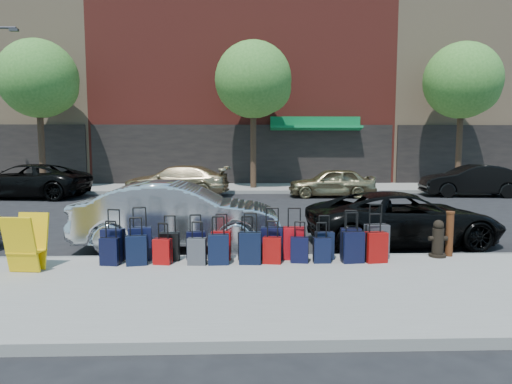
{
  "coord_description": "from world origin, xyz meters",
  "views": [
    {
      "loc": [
        -0.08,
        -13.5,
        2.41
      ],
      "look_at": [
        0.29,
        -1.5,
        1.11
      ],
      "focal_mm": 32.0,
      "sensor_mm": 36.0,
      "label": 1
    }
  ],
  "objects_px": {
    "tree_left": "(41,81)",
    "tree_right": "(465,83)",
    "car_far_1": "(176,181)",
    "tree_center": "(256,82)",
    "fire_hydrant": "(438,240)",
    "car_far_0": "(26,181)",
    "car_far_3": "(471,181)",
    "suitcase_front_5": "(247,246)",
    "bollard": "(450,233)",
    "car_near_2": "(403,218)",
    "car_far_2": "(332,182)",
    "car_near_1": "(179,215)",
    "display_rack": "(26,243)"
  },
  "relations": [
    {
      "from": "tree_left",
      "to": "tree_right",
      "type": "height_order",
      "value": "same"
    },
    {
      "from": "car_far_1",
      "to": "tree_center",
      "type": "bearing_deg",
      "value": 129.16
    },
    {
      "from": "fire_hydrant",
      "to": "car_far_0",
      "type": "height_order",
      "value": "car_far_0"
    },
    {
      "from": "tree_left",
      "to": "car_far_3",
      "type": "xyz_separation_m",
      "value": [
        20.11,
        -2.87,
        -4.7
      ]
    },
    {
      "from": "car_far_0",
      "to": "car_far_3",
      "type": "relative_size",
      "value": 1.24
    },
    {
      "from": "tree_center",
      "to": "car_far_3",
      "type": "relative_size",
      "value": 1.68
    },
    {
      "from": "suitcase_front_5",
      "to": "car_far_1",
      "type": "xyz_separation_m",
      "value": [
        -3.08,
        11.91,
        0.28
      ]
    },
    {
      "from": "fire_hydrant",
      "to": "car_far_3",
      "type": "relative_size",
      "value": 0.17
    },
    {
      "from": "tree_right",
      "to": "bollard",
      "type": "relative_size",
      "value": 8.05
    },
    {
      "from": "bollard",
      "to": "car_near_2",
      "type": "relative_size",
      "value": 0.2
    },
    {
      "from": "car_near_2",
      "to": "car_far_3",
      "type": "xyz_separation_m",
      "value": [
        6.51,
        9.58,
        0.08
      ]
    },
    {
      "from": "bollard",
      "to": "car_far_2",
      "type": "height_order",
      "value": "car_far_2"
    },
    {
      "from": "car_far_3",
      "to": "car_near_1",
      "type": "bearing_deg",
      "value": -44.13
    },
    {
      "from": "suitcase_front_5",
      "to": "display_rack",
      "type": "bearing_deg",
      "value": -176.31
    },
    {
      "from": "tree_left",
      "to": "tree_center",
      "type": "relative_size",
      "value": 1.0
    },
    {
      "from": "tree_center",
      "to": "fire_hydrant",
      "type": "height_order",
      "value": "tree_center"
    },
    {
      "from": "bollard",
      "to": "fire_hydrant",
      "type": "bearing_deg",
      "value": -168.47
    },
    {
      "from": "tree_center",
      "to": "car_near_1",
      "type": "height_order",
      "value": "tree_center"
    },
    {
      "from": "car_far_1",
      "to": "car_far_2",
      "type": "distance_m",
      "value": 6.99
    },
    {
      "from": "tree_left",
      "to": "car_near_1",
      "type": "bearing_deg",
      "value": -56.64
    },
    {
      "from": "suitcase_front_5",
      "to": "display_rack",
      "type": "height_order",
      "value": "display_rack"
    },
    {
      "from": "tree_right",
      "to": "car_far_3",
      "type": "bearing_deg",
      "value": -107.22
    },
    {
      "from": "bollard",
      "to": "car_near_2",
      "type": "height_order",
      "value": "car_near_2"
    },
    {
      "from": "tree_center",
      "to": "car_far_1",
      "type": "xyz_separation_m",
      "value": [
        -3.7,
        -2.43,
        -4.71
      ]
    },
    {
      "from": "bollard",
      "to": "car_far_3",
      "type": "relative_size",
      "value": 0.21
    },
    {
      "from": "suitcase_front_5",
      "to": "car_far_2",
      "type": "height_order",
      "value": "car_far_2"
    },
    {
      "from": "tree_left",
      "to": "suitcase_front_5",
      "type": "relative_size",
      "value": 8.49
    },
    {
      "from": "fire_hydrant",
      "to": "bollard",
      "type": "xyz_separation_m",
      "value": [
        0.25,
        0.05,
        0.12
      ]
    },
    {
      "from": "display_rack",
      "to": "car_far_3",
      "type": "height_order",
      "value": "car_far_3"
    },
    {
      "from": "tree_right",
      "to": "suitcase_front_5",
      "type": "xyz_separation_m",
      "value": [
        -11.12,
        -14.34,
        -4.99
      ]
    },
    {
      "from": "suitcase_front_5",
      "to": "car_far_2",
      "type": "xyz_separation_m",
      "value": [
        3.89,
        11.43,
        0.23
      ]
    },
    {
      "from": "tree_center",
      "to": "car_far_1",
      "type": "distance_m",
      "value": 6.47
    },
    {
      "from": "tree_center",
      "to": "car_near_1",
      "type": "bearing_deg",
      "value": -99.73
    },
    {
      "from": "tree_left",
      "to": "car_far_2",
      "type": "height_order",
      "value": "tree_left"
    },
    {
      "from": "suitcase_front_5",
      "to": "car_far_2",
      "type": "distance_m",
      "value": 12.07
    },
    {
      "from": "suitcase_front_5",
      "to": "car_far_3",
      "type": "bearing_deg",
      "value": 42.27
    },
    {
      "from": "car_far_1",
      "to": "car_far_3",
      "type": "relative_size",
      "value": 1.11
    },
    {
      "from": "bollard",
      "to": "suitcase_front_5",
      "type": "bearing_deg",
      "value": -177.67
    },
    {
      "from": "tree_left",
      "to": "tree_center",
      "type": "xyz_separation_m",
      "value": [
        10.5,
        0.0,
        0.0
      ]
    },
    {
      "from": "tree_center",
      "to": "tree_right",
      "type": "distance_m",
      "value": 10.5
    },
    {
      "from": "car_near_1",
      "to": "car_far_3",
      "type": "xyz_separation_m",
      "value": [
        11.78,
        9.79,
        -0.05
      ]
    },
    {
      "from": "car_near_2",
      "to": "car_far_1",
      "type": "distance_m",
      "value": 12.12
    },
    {
      "from": "car_near_1",
      "to": "car_near_2",
      "type": "distance_m",
      "value": 5.28
    },
    {
      "from": "car_near_1",
      "to": "car_far_1",
      "type": "bearing_deg",
      "value": 8.51
    },
    {
      "from": "tree_right",
      "to": "car_far_2",
      "type": "distance_m",
      "value": 9.13
    },
    {
      "from": "tree_center",
      "to": "car_far_0",
      "type": "height_order",
      "value": "tree_center"
    },
    {
      "from": "display_rack",
      "to": "car_near_1",
      "type": "relative_size",
      "value": 0.22
    },
    {
      "from": "fire_hydrant",
      "to": "car_far_0",
      "type": "distance_m",
      "value": 17.55
    },
    {
      "from": "car_far_2",
      "to": "suitcase_front_5",
      "type": "bearing_deg",
      "value": -16.74
    },
    {
      "from": "suitcase_front_5",
      "to": "car_far_3",
      "type": "distance_m",
      "value": 15.37
    }
  ]
}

